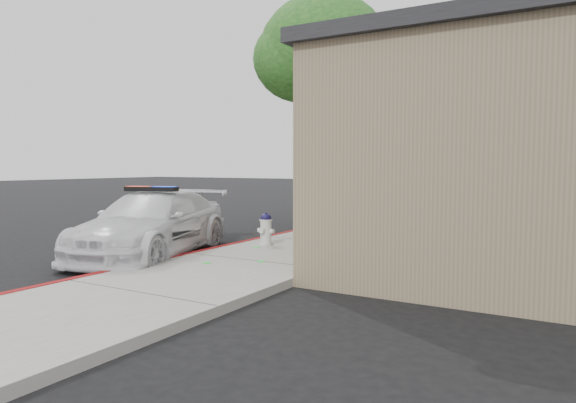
# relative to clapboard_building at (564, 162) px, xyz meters

# --- Properties ---
(ground) EXTENTS (120.00, 120.00, 0.00)m
(ground) POSITION_rel_clapboard_building_xyz_m (-6.69, -9.00, -2.13)
(ground) COLOR black
(ground) RESTS_ON ground
(sidewalk) EXTENTS (3.20, 60.00, 0.15)m
(sidewalk) POSITION_rel_clapboard_building_xyz_m (-5.09, -6.00, -2.05)
(sidewalk) COLOR gray
(sidewalk) RESTS_ON ground
(red_curb) EXTENTS (0.14, 60.00, 0.16)m
(red_curb) POSITION_rel_clapboard_building_xyz_m (-6.63, -6.00, -2.05)
(red_curb) COLOR maroon
(red_curb) RESTS_ON ground
(clapboard_building) EXTENTS (7.30, 20.89, 4.24)m
(clapboard_building) POSITION_rel_clapboard_building_xyz_m (0.00, 0.00, 0.00)
(clapboard_building) COLOR #847456
(clapboard_building) RESTS_ON ground
(police_car) EXTENTS (3.36, 5.34, 1.56)m
(police_car) POSITION_rel_clapboard_building_xyz_m (-7.71, -9.01, -1.40)
(police_car) COLOR silver
(police_car) RESTS_ON ground
(fire_hydrant) EXTENTS (0.43, 0.37, 0.76)m
(fire_hydrant) POSITION_rel_clapboard_building_xyz_m (-5.86, -7.18, -1.59)
(fire_hydrant) COLOR silver
(fire_hydrant) RESTS_ON sidewalk
(street_tree_near) EXTENTS (3.75, 3.53, 6.46)m
(street_tree_near) POSITION_rel_clapboard_building_xyz_m (-5.62, -4.63, 2.84)
(street_tree_near) COLOR black
(street_tree_near) RESTS_ON sidewalk
(street_tree_mid) EXTENTS (3.55, 3.64, 6.75)m
(street_tree_mid) POSITION_rel_clapboard_building_xyz_m (-5.99, -1.40, 3.11)
(street_tree_mid) COLOR black
(street_tree_mid) RESTS_ON sidewalk
(street_tree_far) EXTENTS (2.89, 2.93, 5.38)m
(street_tree_far) POSITION_rel_clapboard_building_xyz_m (-5.95, 4.35, 2.07)
(street_tree_far) COLOR black
(street_tree_far) RESTS_ON sidewalk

